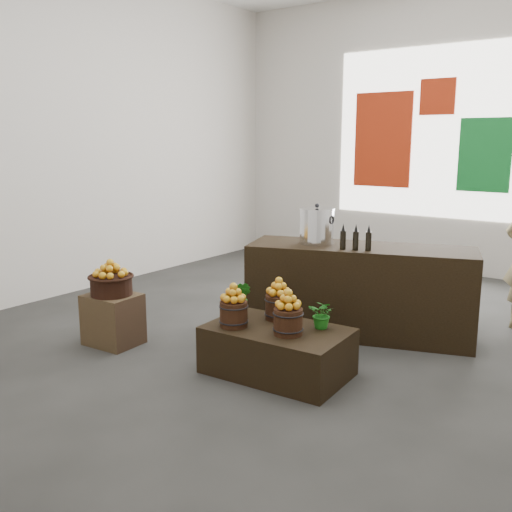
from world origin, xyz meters
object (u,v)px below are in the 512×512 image
Objects in this scene: wicker_basket at (111,286)px; display_table at (277,351)px; counter at (360,290)px; stock_pot_left at (317,227)px; crate at (113,319)px.

wicker_basket is 0.34× the size of display_table.
counter reaches higher than display_table.
stock_pot_left reaches higher than counter.
stock_pot_left is (-0.33, 1.17, 0.86)m from display_table.
counter is 6.47× the size of stock_pot_left.
counter is at bearing 43.37° from wicker_basket.
stock_pot_left is at bearing 48.63° from wicker_basket.
crate is 0.22× the size of counter.
display_table is at bearing 11.53° from crate.
stock_pot_left reaches higher than crate.
crate is at bearing -171.88° from display_table.
stock_pot_left is at bearing -180.00° from counter.
display_table is 1.34m from counter.
stock_pot_left reaches higher than wicker_basket.
display_table is at bearing -74.27° from stock_pot_left.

